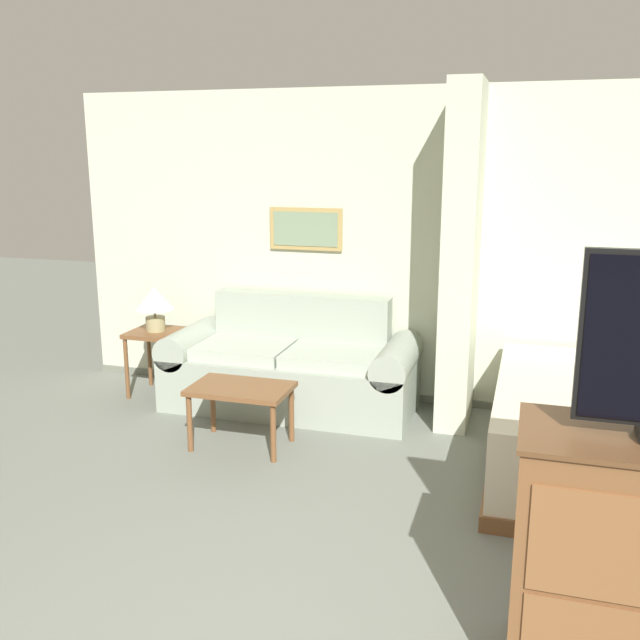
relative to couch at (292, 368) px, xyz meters
The scene contains 7 objects.
wall_back 1.53m from the couch, 23.94° to the left, with size 6.38×0.16×2.60m.
wall_partition_pillar 1.66m from the couch, ahead, with size 0.24×0.67×2.60m.
couch is the anchor object (origin of this frame).
coffee_table 0.90m from the couch, 95.01° to the right, with size 0.71×0.46×0.46m.
side_table 1.24m from the couch, behind, with size 0.44×0.44×0.57m.
table_lamp 1.33m from the couch, behind, with size 0.33×0.33×0.39m.
bed 2.58m from the couch, 13.77° to the right, with size 1.68×2.00×0.60m.
Camera 1 is at (0.77, -1.84, 2.09)m, focal length 40.00 mm.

